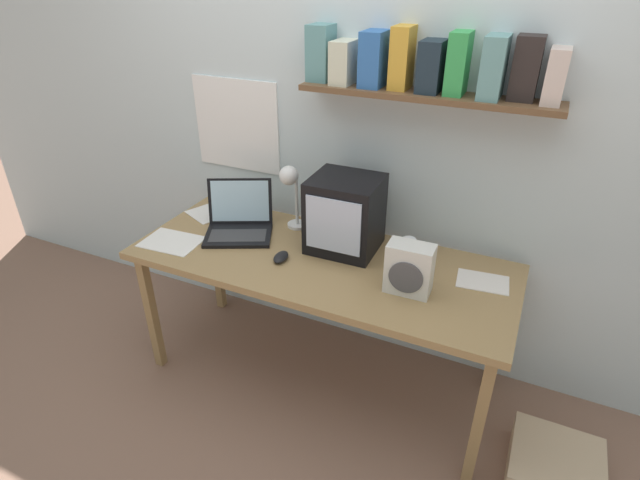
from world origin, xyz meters
name	(u,v)px	position (x,y,z in m)	size (l,w,h in m)	color
ground_plane	(320,374)	(0.00, 0.00, 0.00)	(12.00, 12.00, 0.00)	#8A6654
back_wall	(359,112)	(0.01, 0.43, 1.31)	(5.60, 0.24, 2.60)	silver
corner_desk	(320,269)	(0.00, 0.00, 0.67)	(1.78, 0.70, 0.73)	#9D7B4E
crt_monitor	(345,214)	(0.06, 0.15, 0.90)	(0.32, 0.30, 0.35)	black
laptop	(239,220)	(-0.48, 0.07, 0.79)	(0.42, 0.41, 0.25)	black
desk_lamp	(291,185)	(-0.25, 0.20, 0.98)	(0.11, 0.16, 0.35)	white
juice_glass	(408,255)	(0.39, 0.09, 0.79)	(0.06, 0.06, 0.15)	white
space_heater	(409,269)	(0.44, -0.08, 0.84)	(0.19, 0.11, 0.22)	silver
computer_mouse	(281,257)	(-0.16, -0.09, 0.74)	(0.07, 0.11, 0.03)	black
printed_handout	(483,282)	(0.72, 0.12, 0.73)	(0.23, 0.17, 0.00)	silver
open_notebook	(209,213)	(-0.75, 0.17, 0.73)	(0.26, 0.25, 0.00)	white
loose_paper_near_laptop	(172,242)	(-0.73, -0.16, 0.73)	(0.30, 0.22, 0.00)	white
floor_cushion	(555,468)	(1.16, -0.14, 0.07)	(0.37, 0.37, 0.14)	#C8AB89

